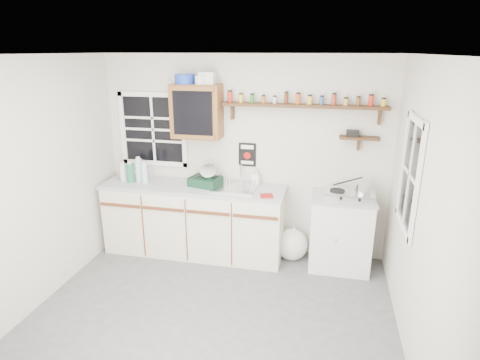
# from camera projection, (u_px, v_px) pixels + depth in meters

# --- Properties ---
(room) EXTENTS (3.64, 3.24, 2.54)m
(room) POSITION_uv_depth(u_px,v_px,m) (207.00, 201.00, 3.58)
(room) COLOR #4E4E50
(room) RESTS_ON ground
(main_cabinet) EXTENTS (2.31, 0.63, 0.92)m
(main_cabinet) POSITION_uv_depth(u_px,v_px,m) (194.00, 219.00, 5.15)
(main_cabinet) COLOR beige
(main_cabinet) RESTS_ON floor
(right_cabinet) EXTENTS (0.73, 0.57, 0.91)m
(right_cabinet) POSITION_uv_depth(u_px,v_px,m) (341.00, 232.00, 4.80)
(right_cabinet) COLOR silver
(right_cabinet) RESTS_ON floor
(sink) EXTENTS (0.52, 0.44, 0.29)m
(sink) POSITION_uv_depth(u_px,v_px,m) (235.00, 187.00, 4.90)
(sink) COLOR silver
(sink) RESTS_ON main_cabinet
(upper_cabinet) EXTENTS (0.60, 0.32, 0.65)m
(upper_cabinet) POSITION_uv_depth(u_px,v_px,m) (197.00, 111.00, 4.86)
(upper_cabinet) COLOR brown
(upper_cabinet) RESTS_ON wall_back
(upper_cabinet_clutter) EXTENTS (0.49, 0.24, 0.14)m
(upper_cabinet_clutter) POSITION_uv_depth(u_px,v_px,m) (194.00, 79.00, 4.74)
(upper_cabinet_clutter) COLOR #1B38B0
(upper_cabinet_clutter) RESTS_ON upper_cabinet
(spice_shelf) EXTENTS (1.91, 0.18, 0.35)m
(spice_shelf) POSITION_uv_depth(u_px,v_px,m) (304.00, 105.00, 4.63)
(spice_shelf) COLOR #321F0D
(spice_shelf) RESTS_ON wall_back
(secondary_shelf) EXTENTS (0.45, 0.16, 0.24)m
(secondary_shelf) POSITION_uv_depth(u_px,v_px,m) (357.00, 137.00, 4.62)
(secondary_shelf) COLOR #321F0D
(secondary_shelf) RESTS_ON wall_back
(warning_sign) EXTENTS (0.22, 0.02, 0.30)m
(warning_sign) POSITION_uv_depth(u_px,v_px,m) (247.00, 155.00, 5.04)
(warning_sign) COLOR black
(warning_sign) RESTS_ON wall_back
(window_back) EXTENTS (0.93, 0.03, 0.98)m
(window_back) POSITION_uv_depth(u_px,v_px,m) (153.00, 129.00, 5.21)
(window_back) COLOR black
(window_back) RESTS_ON wall_back
(window_right) EXTENTS (0.03, 0.78, 1.08)m
(window_right) POSITION_uv_depth(u_px,v_px,m) (410.00, 174.00, 3.67)
(window_right) COLOR black
(window_right) RESTS_ON wall_back
(water_bottles) EXTENTS (0.40, 0.15, 0.33)m
(water_bottles) POSITION_uv_depth(u_px,v_px,m) (134.00, 172.00, 5.11)
(water_bottles) COLOR silver
(water_bottles) RESTS_ON main_cabinet
(dish_rack) EXTENTS (0.42, 0.35, 0.28)m
(dish_rack) POSITION_uv_depth(u_px,v_px,m) (206.00, 179.00, 4.98)
(dish_rack) COLOR #10311E
(dish_rack) RESTS_ON main_cabinet
(soap_bottle) EXTENTS (0.11, 0.11, 0.21)m
(soap_bottle) POSITION_uv_depth(u_px,v_px,m) (256.00, 176.00, 5.03)
(soap_bottle) COLOR white
(soap_bottle) RESTS_ON main_cabinet
(rag) EXTENTS (0.17, 0.16, 0.02)m
(rag) POSITION_uv_depth(u_px,v_px,m) (267.00, 196.00, 4.63)
(rag) COLOR maroon
(rag) RESTS_ON main_cabinet
(hotplate) EXTENTS (0.58, 0.33, 0.08)m
(hotplate) POSITION_uv_depth(u_px,v_px,m) (350.00, 194.00, 4.62)
(hotplate) COLOR silver
(hotplate) RESTS_ON right_cabinet
(saucepan) EXTENTS (0.42, 0.25, 0.18)m
(saucepan) POSITION_uv_depth(u_px,v_px,m) (363.00, 188.00, 4.57)
(saucepan) COLOR silver
(saucepan) RESTS_ON hotplate
(trash_bag) EXTENTS (0.41, 0.37, 0.47)m
(trash_bag) POSITION_uv_depth(u_px,v_px,m) (292.00, 244.00, 5.06)
(trash_bag) COLOR silver
(trash_bag) RESTS_ON floor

